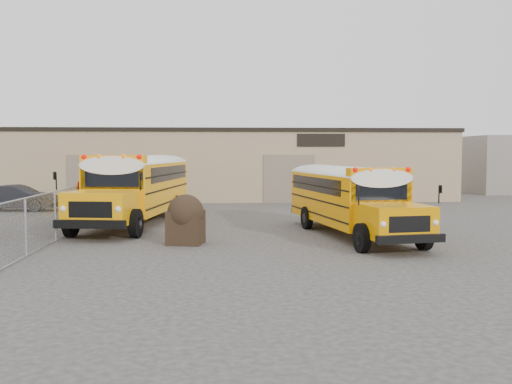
{
  "coord_description": "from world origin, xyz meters",
  "views": [
    {
      "loc": [
        -0.08,
        -20.29,
        3.15
      ],
      "look_at": [
        1.19,
        1.88,
        1.6
      ],
      "focal_mm": 40.0,
      "sensor_mm": 36.0,
      "label": 1
    }
  ],
  "objects": [
    {
      "name": "school_bus_right",
      "position": [
        3.8,
        6.57,
        1.54
      ],
      "size": [
        3.65,
        9.35,
        2.67
      ],
      "color": "orange",
      "rests_on": "ground"
    },
    {
      "name": "warehouse",
      "position": [
        -0.0,
        19.99,
        2.37
      ],
      "size": [
        30.2,
        10.2,
        4.67
      ],
      "color": "tan",
      "rests_on": "ground"
    },
    {
      "name": "car_dark",
      "position": [
        -11.19,
        11.0,
        0.7
      ],
      "size": [
        4.32,
        1.77,
        1.39
      ],
      "primitive_type": "imported",
      "rotation": [
        0.0,
        0.0,
        1.5
      ],
      "color": "black",
      "rests_on": "ground"
    },
    {
      "name": "tarp_bundle",
      "position": [
        -1.38,
        -0.78,
        0.88
      ],
      "size": [
        1.34,
        1.26,
        1.72
      ],
      "color": "black",
      "rests_on": "ground"
    },
    {
      "name": "ground",
      "position": [
        0.0,
        0.0,
        0.0
      ],
      "size": [
        120.0,
        120.0,
        0.0
      ],
      "primitive_type": "plane",
      "color": "#363332",
      "rests_on": "ground"
    },
    {
      "name": "school_bus_left",
      "position": [
        -3.04,
        11.56,
        1.78
      ],
      "size": [
        4.02,
        10.78,
        3.08
      ],
      "color": "#F79F06",
      "rests_on": "ground"
    },
    {
      "name": "chainlink_fence",
      "position": [
        -6.0,
        3.0,
        0.9
      ],
      "size": [
        0.07,
        18.07,
        1.81
      ],
      "color": "#95979D",
      "rests_on": "ground"
    }
  ]
}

